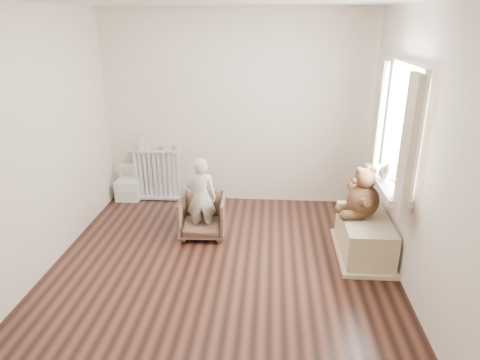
# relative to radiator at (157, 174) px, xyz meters

# --- Properties ---
(floor) EXTENTS (3.60, 3.60, 0.01)m
(floor) POSITION_rel_radiator_xyz_m (1.12, -1.68, -0.39)
(floor) COLOR black
(floor) RESTS_ON ground
(back_wall) EXTENTS (3.60, 0.02, 2.60)m
(back_wall) POSITION_rel_radiator_xyz_m (1.12, 0.12, 0.91)
(back_wall) COLOR white
(back_wall) RESTS_ON ground
(front_wall) EXTENTS (3.60, 0.02, 2.60)m
(front_wall) POSITION_rel_radiator_xyz_m (1.12, -3.48, 0.91)
(front_wall) COLOR white
(front_wall) RESTS_ON ground
(left_wall) EXTENTS (0.02, 3.60, 2.60)m
(left_wall) POSITION_rel_radiator_xyz_m (-0.68, -1.68, 0.91)
(left_wall) COLOR white
(left_wall) RESTS_ON ground
(right_wall) EXTENTS (0.02, 3.60, 2.60)m
(right_wall) POSITION_rel_radiator_xyz_m (2.92, -1.68, 0.91)
(right_wall) COLOR white
(right_wall) RESTS_ON ground
(window) EXTENTS (0.03, 0.90, 1.10)m
(window) POSITION_rel_radiator_xyz_m (2.88, -1.38, 1.06)
(window) COLOR white
(window) RESTS_ON right_wall
(window_sill) EXTENTS (0.22, 1.10, 0.06)m
(window_sill) POSITION_rel_radiator_xyz_m (2.79, -1.38, 0.48)
(window_sill) COLOR silver
(window_sill) RESTS_ON right_wall
(curtain_left) EXTENTS (0.06, 0.26, 1.30)m
(curtain_left) POSITION_rel_radiator_xyz_m (2.77, -1.95, 1.00)
(curtain_left) COLOR beige
(curtain_left) RESTS_ON right_wall
(curtain_right) EXTENTS (0.06, 0.26, 1.30)m
(curtain_right) POSITION_rel_radiator_xyz_m (2.77, -0.81, 1.00)
(curtain_right) COLOR beige
(curtain_right) RESTS_ON right_wall
(radiator) EXTENTS (0.71, 0.13, 0.75)m
(radiator) POSITION_rel_radiator_xyz_m (0.00, 0.00, 0.00)
(radiator) COLOR silver
(radiator) RESTS_ON floor
(paper_doll) EXTENTS (0.16, 0.01, 0.27)m
(paper_doll) POSITION_rel_radiator_xyz_m (-0.14, 0.00, 0.49)
(paper_doll) COLOR beige
(paper_doll) RESTS_ON radiator
(tin_a) EXTENTS (0.10, 0.10, 0.06)m
(tin_a) POSITION_rel_radiator_xyz_m (0.09, 0.00, 0.39)
(tin_a) COLOR #A59E8C
(tin_a) RESTS_ON radiator
(tin_b) EXTENTS (0.09, 0.09, 0.05)m
(tin_b) POSITION_rel_radiator_xyz_m (0.28, 0.00, 0.38)
(tin_b) COLOR #A59E8C
(tin_b) RESTS_ON radiator
(toy_vanity) EXTENTS (0.34, 0.24, 0.53)m
(toy_vanity) POSITION_rel_radiator_xyz_m (-0.43, -0.03, -0.11)
(toy_vanity) COLOR silver
(toy_vanity) RESTS_ON floor
(armchair) EXTENTS (0.55, 0.57, 0.50)m
(armchair) POSITION_rel_radiator_xyz_m (0.81, -1.02, -0.14)
(armchair) COLOR brown
(armchair) RESTS_ON floor
(child) EXTENTS (0.36, 0.25, 0.97)m
(child) POSITION_rel_radiator_xyz_m (0.81, -1.07, 0.12)
(child) COLOR beige
(child) RESTS_ON armchair
(toy_bench) EXTENTS (0.50, 0.94, 0.44)m
(toy_bench) POSITION_rel_radiator_xyz_m (2.64, -1.34, -0.19)
(toy_bench) COLOR beige
(toy_bench) RESTS_ON floor
(teddy_bear) EXTENTS (0.50, 0.42, 0.55)m
(teddy_bear) POSITION_rel_radiator_xyz_m (2.60, -1.28, 0.28)
(teddy_bear) COLOR #3B2314
(teddy_bear) RESTS_ON toy_bench
(plush_cat) EXTENTS (0.21, 0.28, 0.21)m
(plush_cat) POSITION_rel_radiator_xyz_m (2.78, -1.37, 0.61)
(plush_cat) COLOR slate
(plush_cat) RESTS_ON window_sill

